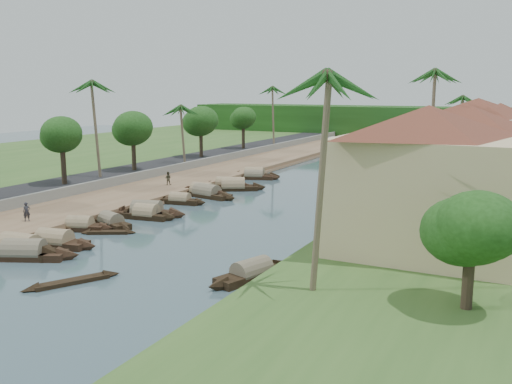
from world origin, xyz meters
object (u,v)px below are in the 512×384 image
at_px(sampan_0, 24,253).
at_px(sampan_1, 20,249).
at_px(building_near, 425,180).
at_px(person_near, 27,212).
at_px(bridge, 397,143).

bearing_deg(sampan_0, sampan_1, 128.67).
xyz_separation_m(building_near, person_near, (-33.66, -3.96, -4.73)).
height_order(bridge, building_near, building_near).
distance_m(bridge, building_near, 76.54).
relative_size(bridge, person_near, 16.32).
height_order(sampan_1, person_near, person_near).
relative_size(sampan_1, person_near, 5.07).
distance_m(bridge, person_near, 79.32).
bearing_deg(building_near, sampan_0, -158.93).
height_order(building_near, person_near, building_near).
distance_m(sampan_1, person_near, 8.21).
bearing_deg(building_near, person_near, -173.30).
relative_size(building_near, person_near, 8.65).
bearing_deg(person_near, sampan_1, -104.26).
height_order(bridge, person_near, person_near).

